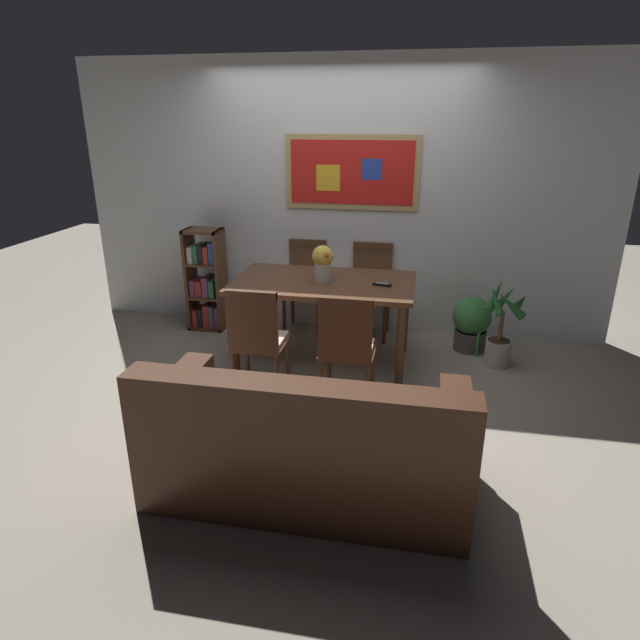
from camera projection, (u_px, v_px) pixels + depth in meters
The scene contains 13 objects.
ground_plane at pixel (313, 384), 4.46m from camera, with size 12.00×12.00×0.00m, color gray.
wall_back_with_painting at pixel (341, 199), 5.26m from camera, with size 5.20×0.14×2.60m.
dining_table at pixel (324, 291), 4.64m from camera, with size 1.54×0.92×0.75m.
dining_chair_near_left at pixel (257, 335), 4.05m from camera, with size 0.40×0.41×0.91m.
dining_chair_near_right at pixel (347, 343), 3.90m from camera, with size 0.40×0.41×0.91m.
dining_chair_far_right at pixel (371, 282), 5.32m from camera, with size 0.40×0.41×0.91m.
dining_chair_far_left at pixel (306, 278), 5.46m from camera, with size 0.40×0.41×0.91m.
leather_couch at pixel (306, 447), 3.07m from camera, with size 1.80×0.84×0.84m.
bookshelf at pixel (207, 284), 5.49m from camera, with size 0.36×0.28×1.03m.
potted_ivy at pixel (471, 323), 5.03m from camera, with size 0.36×0.36×0.54m.
potted_palm at pixel (501, 330), 4.69m from camera, with size 0.36×0.37×0.78m.
flower_vase at pixel (323, 262), 4.53m from camera, with size 0.18×0.18×0.31m.
tv_remote at pixel (382, 284), 4.47m from camera, with size 0.16×0.07×0.02m.
Camera 1 is at (0.82, -3.90, 2.07)m, focal length 30.45 mm.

